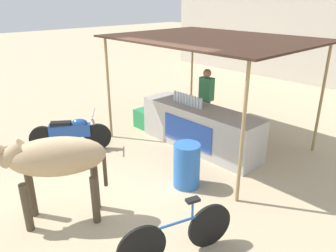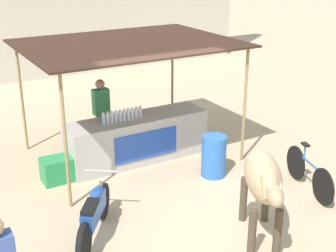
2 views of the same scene
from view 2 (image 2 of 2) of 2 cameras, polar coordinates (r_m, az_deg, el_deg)
ground_plane at (r=8.33m, az=3.26°, el=-9.62°), size 60.00×60.00×0.00m
stall_counter at (r=9.83m, az=-3.75°, el=-1.55°), size 3.00×0.82×0.96m
stall_awning at (r=9.54m, az=-4.85°, el=9.57°), size 4.20×3.20×2.46m
water_bottle_row at (r=9.44m, az=-5.60°, el=1.29°), size 0.88×0.07×0.25m
vendor_behind_counter at (r=10.16m, az=-8.10°, el=1.28°), size 0.34×0.22×1.65m
cooler_box at (r=9.26m, az=-13.30°, el=-5.20°), size 0.60×0.44×0.48m
water_barrel at (r=9.20m, az=5.60°, el=-3.67°), size 0.48×0.48×0.83m
cow at (r=7.07m, az=11.52°, el=-6.45°), size 1.27×1.74×1.44m
motorcycle_parked at (r=7.38m, az=-8.99°, el=-10.40°), size 1.12×1.50×0.90m
bicycle_leaning at (r=9.03m, az=16.76°, el=-5.51°), size 0.53×1.60×0.85m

